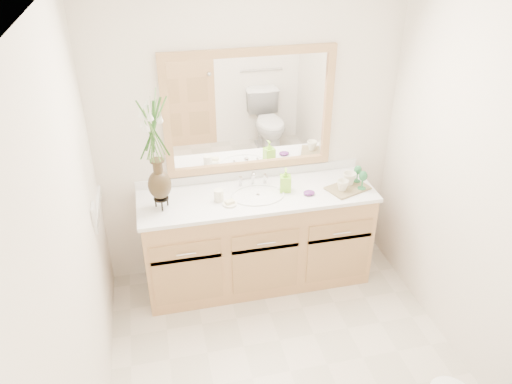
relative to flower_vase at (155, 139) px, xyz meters
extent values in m
plane|color=silver|center=(0.73, -0.98, -1.38)|extent=(2.60, 2.60, 0.00)
cube|color=white|center=(0.73, -0.98, 1.02)|extent=(2.40, 2.60, 0.02)
cube|color=white|center=(0.73, 0.32, -0.18)|extent=(2.40, 0.02, 2.40)
cube|color=white|center=(-0.47, -0.98, -0.18)|extent=(0.02, 2.60, 2.40)
cube|color=white|center=(1.93, -0.98, -0.18)|extent=(0.02, 2.60, 2.40)
cube|color=#B27D56|center=(0.73, 0.03, -0.98)|extent=(1.80, 0.55, 0.80)
cube|color=white|center=(0.73, 0.03, -0.57)|extent=(1.84, 0.57, 0.03)
ellipsoid|color=white|center=(0.73, 0.01, -0.61)|extent=(0.38, 0.30, 0.12)
cylinder|color=silver|center=(0.73, 0.19, -0.50)|extent=(0.02, 0.02, 0.11)
cylinder|color=silver|center=(0.63, 0.19, -0.51)|extent=(0.02, 0.02, 0.08)
cylinder|color=silver|center=(0.83, 0.19, -0.51)|extent=(0.02, 0.02, 0.08)
cube|color=white|center=(0.73, 0.30, 0.02)|extent=(1.20, 0.01, 0.85)
cube|color=#B27D56|center=(0.73, 0.29, 0.48)|extent=(1.32, 0.04, 0.06)
cube|color=#B27D56|center=(0.73, 0.29, -0.43)|extent=(1.32, 0.04, 0.06)
cube|color=#B27D56|center=(0.10, 0.29, 0.02)|extent=(0.06, 0.04, 0.85)
cube|color=#B27D56|center=(1.36, 0.29, 0.02)|extent=(0.06, 0.04, 0.85)
cube|color=white|center=(-0.45, -0.22, -0.40)|extent=(0.02, 0.12, 0.12)
cylinder|color=black|center=(0.00, 0.00, -0.48)|extent=(0.11, 0.11, 0.01)
ellipsoid|color=#322516|center=(0.00, 0.00, -0.36)|extent=(0.17, 0.17, 0.22)
cylinder|color=#322516|center=(0.00, 0.00, -0.22)|extent=(0.07, 0.07, 0.10)
cylinder|color=#4C7A33|center=(0.00, 0.00, 0.04)|extent=(0.06, 0.06, 0.40)
cylinder|color=white|center=(0.43, 0.00, -0.51)|extent=(0.07, 0.07, 0.09)
cylinder|color=white|center=(0.49, -0.07, -0.55)|extent=(0.11, 0.11, 0.01)
cube|color=beige|center=(0.49, -0.07, -0.53)|extent=(0.08, 0.06, 0.02)
imported|color=#88D532|center=(0.96, 0.04, -0.47)|extent=(0.09, 0.09, 0.17)
ellipsoid|color=#5B236B|center=(1.12, -0.06, -0.54)|extent=(0.10, 0.08, 0.03)
cube|color=brown|center=(1.44, -0.05, -0.55)|extent=(0.37, 0.31, 0.02)
imported|color=white|center=(1.38, -0.08, -0.49)|extent=(0.11, 0.11, 0.09)
imported|color=white|center=(1.47, 0.00, -0.49)|extent=(0.14, 0.14, 0.11)
cylinder|color=#226837|center=(1.54, -0.09, -0.54)|extent=(0.06, 0.06, 0.01)
cylinder|color=#226837|center=(1.54, -0.09, -0.49)|extent=(0.01, 0.01, 0.10)
ellipsoid|color=#226837|center=(1.54, -0.09, -0.43)|extent=(0.07, 0.07, 0.08)
cylinder|color=#226837|center=(1.55, 0.03, -0.54)|extent=(0.06, 0.06, 0.01)
cylinder|color=#226837|center=(1.55, 0.03, -0.49)|extent=(0.01, 0.01, 0.09)
ellipsoid|color=#226837|center=(1.55, 0.03, -0.44)|extent=(0.06, 0.06, 0.07)
camera|label=1|loc=(-0.02, -3.21, 1.40)|focal=35.00mm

